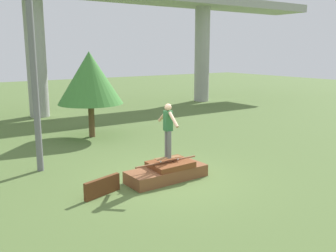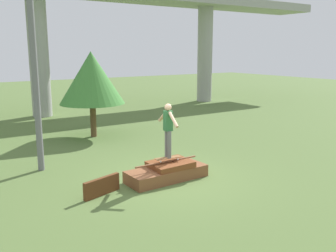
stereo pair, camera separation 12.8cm
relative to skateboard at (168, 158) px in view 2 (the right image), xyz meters
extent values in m
plane|color=#567038|center=(-0.07, -0.02, -0.65)|extent=(80.00, 80.00, 0.00)
cube|color=brown|center=(-0.07, -0.02, -0.47)|extent=(2.47, 1.00, 0.36)
cube|color=brown|center=(0.08, 0.00, -0.21)|extent=(1.25, 1.02, 0.21)
cylinder|color=brown|center=(-0.07, -0.02, -0.10)|extent=(2.11, 0.05, 0.05)
cube|color=#5B3319|center=(-2.16, -0.08, -0.41)|extent=(1.14, 0.44, 0.48)
cube|color=brown|center=(0.00, 0.00, 0.01)|extent=(0.83, 0.30, 0.01)
cylinder|color=silver|center=(0.29, 0.05, -0.05)|extent=(0.06, 0.04, 0.05)
cylinder|color=silver|center=(0.27, -0.12, -0.05)|extent=(0.06, 0.04, 0.05)
cylinder|color=silver|center=(-0.27, 0.12, -0.05)|extent=(0.06, 0.04, 0.05)
cylinder|color=silver|center=(-0.29, -0.05, -0.05)|extent=(0.06, 0.04, 0.05)
cylinder|color=slate|center=(0.01, 0.08, 0.42)|extent=(0.12, 0.12, 0.81)
cylinder|color=slate|center=(-0.01, -0.08, 0.42)|extent=(0.12, 0.12, 0.81)
cube|color=#2D6638|center=(0.00, 0.00, 1.12)|extent=(0.24, 0.24, 0.59)
sphere|color=tan|center=(0.00, 0.00, 1.52)|extent=(0.21, 0.21, 0.21)
cylinder|color=tan|center=(0.04, 0.33, 1.21)|extent=(0.15, 0.52, 0.41)
cylinder|color=tan|center=(-0.04, -0.33, 1.21)|extent=(0.15, 0.52, 0.41)
cylinder|color=#9E9E99|center=(-0.07, 13.14, 2.80)|extent=(1.10, 1.10, 6.90)
cylinder|color=#9E9E99|center=(12.03, 13.14, 2.80)|extent=(1.10, 1.10, 6.90)
cylinder|color=slate|center=(-2.92, 2.96, 2.59)|extent=(0.20, 0.20, 6.48)
cylinder|color=brown|center=(0.36, 6.52, 0.09)|extent=(0.26, 0.26, 1.48)
cone|color=#428438|center=(0.36, 6.52, 1.96)|extent=(2.82, 2.82, 2.26)
camera|label=1|loc=(-6.01, -8.80, 3.12)|focal=40.00mm
camera|label=2|loc=(-5.90, -8.87, 3.12)|focal=40.00mm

